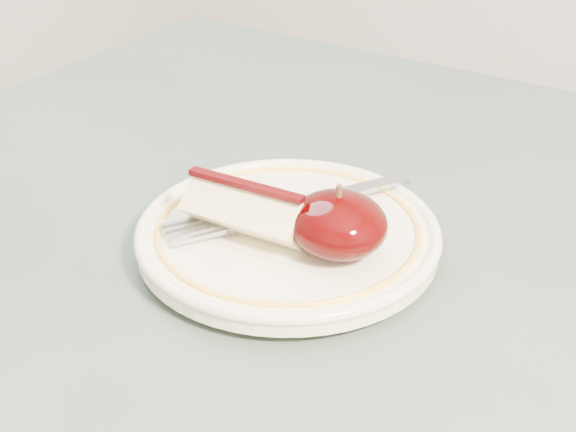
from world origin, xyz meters
The scene contains 5 objects.
table centered at (0.00, 0.00, 0.66)m, with size 0.90×0.90×0.75m.
plate centered at (-0.04, 0.04, 0.76)m, with size 0.21×0.21×0.02m.
apple_half centered at (0.01, 0.03, 0.79)m, with size 0.07×0.06×0.05m.
apple_wedge centered at (-0.06, 0.01, 0.79)m, with size 0.09×0.04×0.04m.
fork centered at (-0.05, 0.05, 0.77)m, with size 0.12×0.17×0.00m.
Camera 1 is at (0.22, -0.36, 1.05)m, focal length 50.00 mm.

